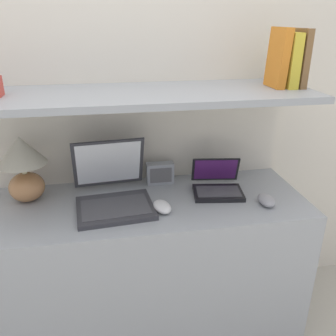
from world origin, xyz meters
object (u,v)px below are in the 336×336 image
at_px(laptop_large, 113,192).
at_px(book_brown, 298,58).
at_px(book_yellow, 288,60).
at_px(router_box, 160,173).
at_px(table_lamp, 23,164).
at_px(computer_mouse, 162,207).
at_px(second_mouse, 266,200).
at_px(laptop_small, 217,186).
at_px(book_orange, 278,58).

distance_m(laptop_large, book_brown, 0.99).
bearing_deg(book_yellow, router_box, 167.61).
height_order(table_lamp, book_brown, book_brown).
xyz_separation_m(laptop_large, book_brown, (0.83, 0.05, 0.55)).
relative_size(computer_mouse, router_box, 0.94).
distance_m(computer_mouse, book_yellow, 0.83).
bearing_deg(router_box, book_brown, -11.49).
bearing_deg(laptop_large, book_yellow, 3.90).
bearing_deg(book_brown, laptop_large, -176.31).
distance_m(laptop_large, computer_mouse, 0.23).
height_order(laptop_large, book_yellow, book_yellow).
distance_m(computer_mouse, book_brown, 0.87).
height_order(second_mouse, book_brown, book_brown).
height_order(laptop_small, book_orange, book_orange).
distance_m(table_lamp, second_mouse, 1.08).
bearing_deg(computer_mouse, second_mouse, -2.76).
distance_m(table_lamp, router_box, 0.63).
height_order(table_lamp, computer_mouse, table_lamp).
relative_size(table_lamp, book_yellow, 1.33).
bearing_deg(book_brown, table_lamp, 177.63).
relative_size(laptop_small, book_brown, 1.06).
bearing_deg(laptop_small, book_yellow, 4.64).
bearing_deg(book_yellow, computer_mouse, -164.72).
xyz_separation_m(computer_mouse, book_brown, (0.62, 0.16, 0.58)).
distance_m(router_box, book_yellow, 0.78).
bearing_deg(laptop_small, router_box, 150.22).
distance_m(table_lamp, book_orange, 1.20).
bearing_deg(book_brown, book_yellow, 180.00).
height_order(table_lamp, book_orange, book_orange).
bearing_deg(book_orange, book_brown, 0.00).
bearing_deg(table_lamp, book_orange, -2.57).
bearing_deg(book_orange, computer_mouse, -163.43).
distance_m(computer_mouse, router_box, 0.28).
relative_size(computer_mouse, book_yellow, 0.55).
bearing_deg(book_brown, laptop_small, -175.97).
distance_m(laptop_large, book_yellow, 0.95).
xyz_separation_m(table_lamp, book_yellow, (1.16, -0.05, 0.42)).
bearing_deg(router_box, laptop_large, -143.97).
height_order(computer_mouse, book_yellow, book_yellow).
relative_size(laptop_large, second_mouse, 3.59).
height_order(table_lamp, book_yellow, book_yellow).
xyz_separation_m(second_mouse, router_box, (-0.43, 0.30, 0.03)).
bearing_deg(table_lamp, computer_mouse, -19.72).
distance_m(router_box, book_brown, 0.82).
relative_size(table_lamp, router_box, 2.27).
height_order(book_brown, book_yellow, book_brown).
relative_size(book_brown, book_orange, 0.97).
distance_m(computer_mouse, book_orange, 0.81).
height_order(laptop_large, laptop_small, laptop_large).
bearing_deg(second_mouse, book_brown, 48.45).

